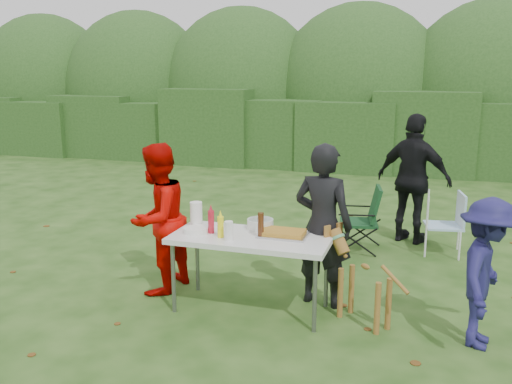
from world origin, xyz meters
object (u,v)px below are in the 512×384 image
(dog, at_px, (365,280))
(beer_bottle, at_px, (261,225))
(folding_table, at_px, (251,241))
(person_cook, at_px, (323,225))
(person_black_puffy, at_px, (414,179))
(child, at_px, (486,274))
(lawn_chair, at_px, (443,223))
(paper_towel_roll, at_px, (196,215))
(mustard_bottle, at_px, (221,227))
(ketchup_bottle, at_px, (211,222))
(person_red_jacket, at_px, (158,219))
(camping_chair, at_px, (359,219))

(dog, bearing_deg, beer_bottle, 37.22)
(folding_table, distance_m, dog, 1.11)
(person_cook, distance_m, person_black_puffy, 2.46)
(person_cook, bearing_deg, beer_bottle, 46.93)
(person_cook, bearing_deg, child, 174.48)
(lawn_chair, distance_m, paper_towel_roll, 3.28)
(mustard_bottle, bearing_deg, person_cook, 28.36)
(ketchup_bottle, bearing_deg, dog, 2.19)
(ketchup_bottle, bearing_deg, person_red_jacket, 164.80)
(person_red_jacket, distance_m, mustard_bottle, 0.86)
(lawn_chair, bearing_deg, camping_chair, 1.75)
(lawn_chair, bearing_deg, person_black_puffy, -53.68)
(person_cook, bearing_deg, folding_table, 40.45)
(folding_table, xyz_separation_m, person_red_jacket, (-1.06, 0.16, 0.09))
(person_black_puffy, xyz_separation_m, beer_bottle, (-1.28, -2.71, -0.00))
(person_black_puffy, bearing_deg, beer_bottle, 86.61)
(folding_table, height_order, lawn_chair, lawn_chair)
(dog, bearing_deg, folding_table, 35.70)
(person_black_puffy, bearing_deg, paper_towel_roll, 74.35)
(person_red_jacket, distance_m, ketchup_bottle, 0.70)
(person_red_jacket, height_order, paper_towel_roll, person_red_jacket)
(beer_bottle, bearing_deg, person_red_jacket, 171.16)
(person_cook, distance_m, beer_bottle, 0.64)
(mustard_bottle, bearing_deg, camping_chair, 65.37)
(person_cook, relative_size, mustard_bottle, 8.03)
(person_red_jacket, distance_m, lawn_chair, 3.59)
(lawn_chair, xyz_separation_m, beer_bottle, (-1.68, -2.33, 0.46))
(person_black_puffy, relative_size, beer_bottle, 7.19)
(dog, height_order, mustard_bottle, mustard_bottle)
(person_red_jacket, bearing_deg, lawn_chair, 134.20)
(camping_chair, bearing_deg, person_red_jacket, 36.26)
(dog, distance_m, beer_bottle, 1.07)
(camping_chair, xyz_separation_m, lawn_chair, (1.03, 0.22, -0.03))
(ketchup_bottle, height_order, beer_bottle, beer_bottle)
(person_cook, distance_m, child, 1.51)
(child, bearing_deg, person_red_jacket, 97.53)
(person_cook, distance_m, paper_towel_roll, 1.25)
(folding_table, xyz_separation_m, dog, (1.07, 0.03, -0.27))
(person_black_puffy, xyz_separation_m, mustard_bottle, (-1.64, -2.81, -0.02))
(person_black_puffy, height_order, child, person_black_puffy)
(camping_chair, height_order, beer_bottle, beer_bottle)
(dog, relative_size, mustard_bottle, 4.35)
(person_cook, relative_size, child, 1.27)
(person_red_jacket, bearing_deg, ketchup_bottle, 81.98)
(child, distance_m, paper_towel_roll, 2.67)
(person_cook, bearing_deg, paper_towel_roll, 22.48)
(camping_chair, bearing_deg, dog, 88.20)
(folding_table, height_order, paper_towel_roll, paper_towel_roll)
(ketchup_bottle, relative_size, beer_bottle, 0.92)
(child, bearing_deg, lawn_chair, 18.34)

